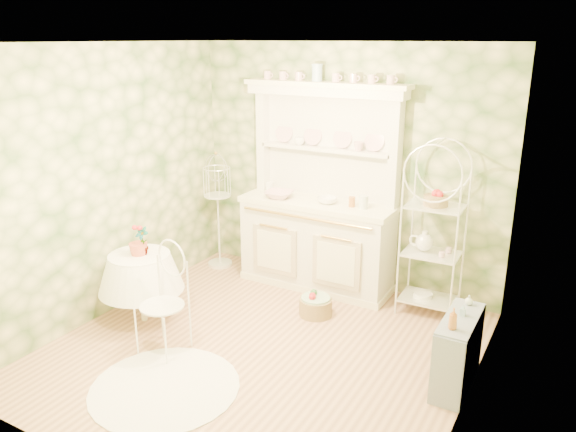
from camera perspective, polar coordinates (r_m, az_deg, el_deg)
The scene contains 22 objects.
floor at distance 5.31m, azimuth -2.72°, elevation -13.38°, with size 3.60×3.60×0.00m, color tan.
ceiling at distance 4.54m, azimuth -3.24°, elevation 17.20°, with size 3.60×3.60×0.00m, color white.
wall_left at distance 5.88m, azimuth -17.99°, elevation 3.18°, with size 3.60×3.60×0.00m, color beige.
wall_right at distance 4.13m, azimuth 18.73°, elevation -2.93°, with size 3.60×3.60×0.00m, color beige.
wall_back at distance 6.30m, azimuth 5.83°, elevation 4.88°, with size 3.60×3.60×0.00m, color beige.
wall_front at distance 3.47m, azimuth -19.12°, elevation -6.96°, with size 3.60×3.60×0.00m, color beige.
kitchen_dresser at distance 6.18m, azimuth 3.02°, elevation 2.74°, with size 1.87×0.61×2.29m, color white.
bakers_rack at distance 5.79m, azimuth 14.53°, elevation -1.59°, with size 0.55×0.39×1.76m, color white.
side_shelf at distance 4.88m, azimuth 16.85°, elevation -13.05°, with size 0.27×0.72×0.62m, color #838CA1.
round_table at distance 5.82m, azimuth -14.62°, elevation -7.13°, with size 0.64×0.64×0.70m, color white.
cafe_chair at distance 5.17m, azimuth -12.72°, elevation -8.42°, with size 0.45×0.45×1.00m, color white.
birdcage_stand at distance 6.89m, azimuth -7.13°, elevation 0.82°, with size 0.35×0.35×1.50m, color white.
floor_basket at distance 5.84m, azimuth 2.83°, elevation -8.93°, with size 0.37×0.37×0.24m, color #9E8353.
lace_rug at distance 4.91m, azimuth -12.39°, elevation -16.63°, with size 1.22×1.22×0.01m, color white.
bowl_floral at distance 6.33m, azimuth -0.91°, elevation 1.93°, with size 0.32×0.32×0.08m, color white.
bowl_white at distance 6.13m, azimuth 3.99°, elevation 1.36°, with size 0.22×0.22×0.07m, color white.
cup_left at distance 6.36m, azimuth 1.16°, elevation 7.49°, with size 0.11×0.11×0.09m, color white.
cup_right at distance 6.06m, azimuth 7.16°, elevation 6.84°, with size 0.11×0.11×0.10m, color white.
potted_geranium at distance 5.62m, azimuth -14.53°, elevation -2.52°, with size 0.15×0.10×0.28m, color #3F7238.
bottle_amber at distance 4.51m, azimuth 16.40°, elevation -10.20°, with size 0.07×0.07×0.17m, color #AB662A.
bottle_blue at distance 4.75m, azimuth 17.34°, elevation -9.21°, with size 0.04×0.04×0.10m, color #9DBFD4.
bottle_glass at distance 4.94m, azimuth 17.89°, elevation -8.24°, with size 0.07×0.07×0.09m, color silver.
Camera 1 is at (2.44, -3.84, 2.74)m, focal length 35.00 mm.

